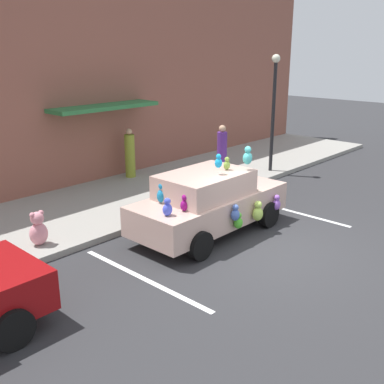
{
  "coord_description": "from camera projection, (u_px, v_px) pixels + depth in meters",
  "views": [
    {
      "loc": [
        -8.03,
        -5.16,
        4.31
      ],
      "look_at": [
        -0.14,
        2.18,
        0.9
      ],
      "focal_mm": 42.93,
      "sensor_mm": 36.0,
      "label": 1
    }
  ],
  "objects": [
    {
      "name": "parking_stripe_rear",
      "position": [
        143.0,
        278.0,
        8.95
      ],
      "size": [
        0.12,
        3.6,
        0.01
      ],
      "primitive_type": "cube",
      "color": "silver",
      "rests_on": "ground"
    },
    {
      "name": "teddy_bear_on_sidewalk",
      "position": [
        38.0,
        229.0,
        10.01
      ],
      "size": [
        0.41,
        0.34,
        0.78
      ],
      "color": "pink",
      "rests_on": "sidewalk"
    },
    {
      "name": "parking_stripe_front",
      "position": [
        289.0,
        210.0,
        12.67
      ],
      "size": [
        0.12,
        3.6,
        0.01
      ],
      "primitive_type": "cube",
      "color": "silver",
      "rests_on": "ground"
    },
    {
      "name": "storefront_building",
      "position": [
        76.0,
        86.0,
        13.94
      ],
      "size": [
        24.0,
        1.25,
        6.4
      ],
      "color": "brown",
      "rests_on": "ground"
    },
    {
      "name": "pedestrian_near_shopfront",
      "position": [
        130.0,
        155.0,
        15.2
      ],
      "size": [
        0.33,
        0.33,
        1.63
      ],
      "color": "olive",
      "rests_on": "sidewalk"
    },
    {
      "name": "pedestrian_walking_past",
      "position": [
        222.0,
        151.0,
        15.65
      ],
      "size": [
        0.34,
        0.34,
        1.66
      ],
      "color": "#572A85",
      "rests_on": "sidewalk"
    },
    {
      "name": "ground_plane",
      "position": [
        267.0,
        249.0,
        10.26
      ],
      "size": [
        60.0,
        60.0,
        0.0
      ],
      "primitive_type": "plane",
      "color": "#2D2D30"
    },
    {
      "name": "sidewalk",
      "position": [
        125.0,
        198.0,
        13.49
      ],
      "size": [
        24.0,
        4.0,
        0.15
      ],
      "primitive_type": "cube",
      "color": "gray",
      "rests_on": "ground"
    },
    {
      "name": "plush_covered_car",
      "position": [
        209.0,
        202.0,
        10.91
      ],
      "size": [
        4.14,
        1.99,
        2.11
      ],
      "color": "#CBA798",
      "rests_on": "ground"
    },
    {
      "name": "street_lamp_post",
      "position": [
        274.0,
        101.0,
        15.49
      ],
      "size": [
        0.28,
        0.28,
        3.94
      ],
      "color": "black",
      "rests_on": "sidewalk"
    }
  ]
}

